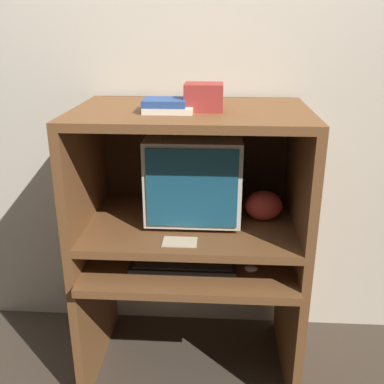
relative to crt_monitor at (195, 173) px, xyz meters
The scene contains 11 objects.
wall_back 0.42m from the crt_monitor, 92.13° to the left, with size 6.00×0.06×2.60m.
desk_base 0.62m from the crt_monitor, 95.70° to the right, with size 1.02×0.72×0.66m.
desk_monitor_shelf 0.26m from the crt_monitor, 99.04° to the right, with size 1.02×0.68×0.16m.
hutch_upper 0.16m from the crt_monitor, 106.08° to the right, with size 1.02×0.68×0.52m.
crt_monitor is the anchor object (origin of this frame).
keyboard 0.43m from the crt_monitor, 99.54° to the right, with size 0.47×0.15×0.03m.
mouse 0.51m from the crt_monitor, 43.72° to the right, with size 0.06×0.04×0.03m.
snack_bag 0.36m from the crt_monitor, ahead, with size 0.17×0.13×0.14m.
book_stack 0.39m from the crt_monitor, 123.04° to the right, with size 0.20×0.15×0.05m.
paper_card 0.37m from the crt_monitor, 98.42° to the right, with size 0.14×0.09×0.00m.
storage_box 0.39m from the crt_monitor, 69.69° to the right, with size 0.16×0.14×0.11m.
Camera 1 is at (0.12, -1.59, 1.68)m, focal length 42.00 mm.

